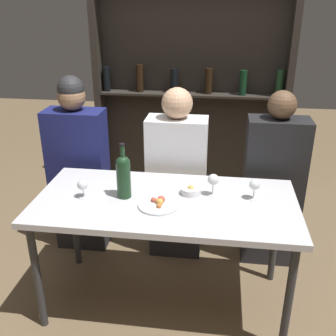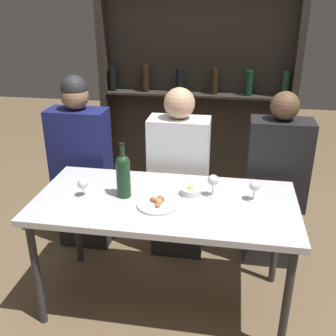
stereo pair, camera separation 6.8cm
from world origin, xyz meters
name	(u,v)px [view 1 (the left image)]	position (x,y,z in m)	size (l,w,h in m)	color
ground_plane	(166,299)	(0.00, 0.00, 0.00)	(10.00, 10.00, 0.00)	brown
dining_table	(165,209)	(0.00, 0.00, 0.66)	(1.49, 0.72, 0.73)	silver
wine_rack_wall	(191,76)	(0.00, 1.73, 1.11)	(1.82, 0.21, 2.19)	#28231E
wine_bottle	(123,174)	(-0.24, 0.01, 0.87)	(0.08, 0.08, 0.32)	#19381E
wine_glass_0	(255,186)	(0.50, 0.08, 0.81)	(0.06, 0.06, 0.12)	silver
wine_glass_1	(83,186)	(-0.47, -0.03, 0.80)	(0.06, 0.06, 0.11)	silver
wine_glass_2	(213,180)	(0.26, 0.09, 0.82)	(0.07, 0.07, 0.13)	silver
food_plate_0	(159,204)	(-0.03, -0.08, 0.74)	(0.23, 0.23, 0.05)	silver
snack_bowl	(191,190)	(0.14, 0.09, 0.75)	(0.12, 0.12, 0.06)	white
seated_person_left	(79,170)	(-0.72, 0.56, 0.63)	(0.42, 0.22, 1.31)	#26262B
seated_person_center	(176,180)	(0.00, 0.56, 0.59)	(0.41, 0.22, 1.25)	#26262B
seated_person_right	(273,186)	(0.67, 0.56, 0.59)	(0.40, 0.22, 1.25)	#26262B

